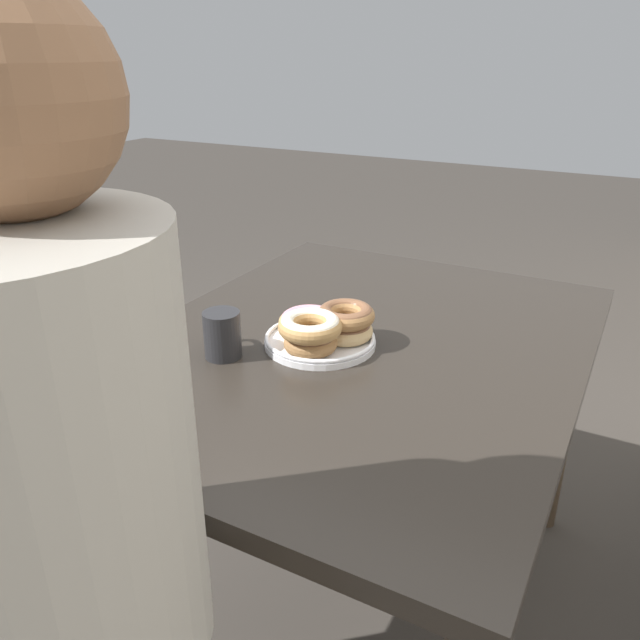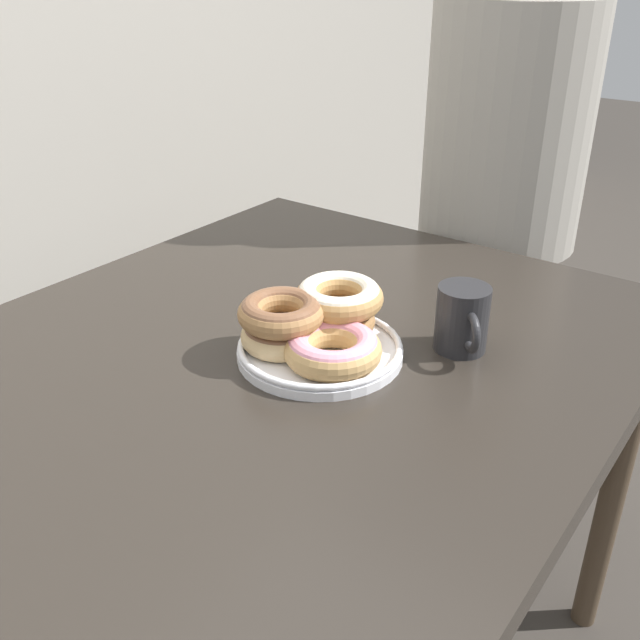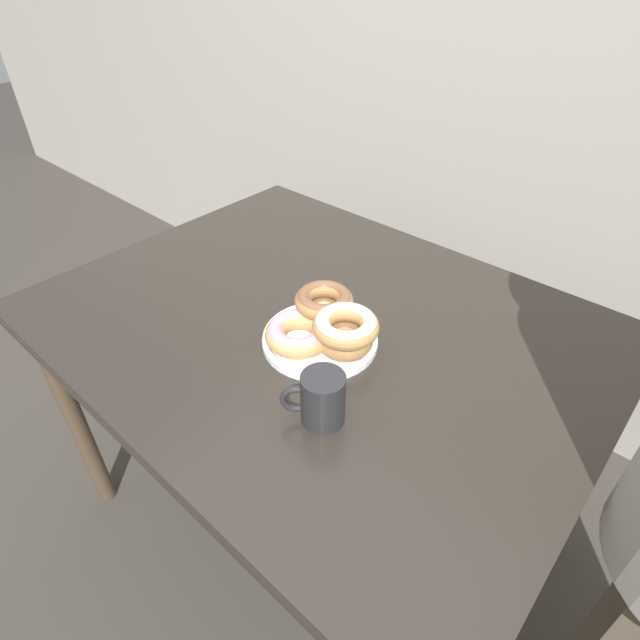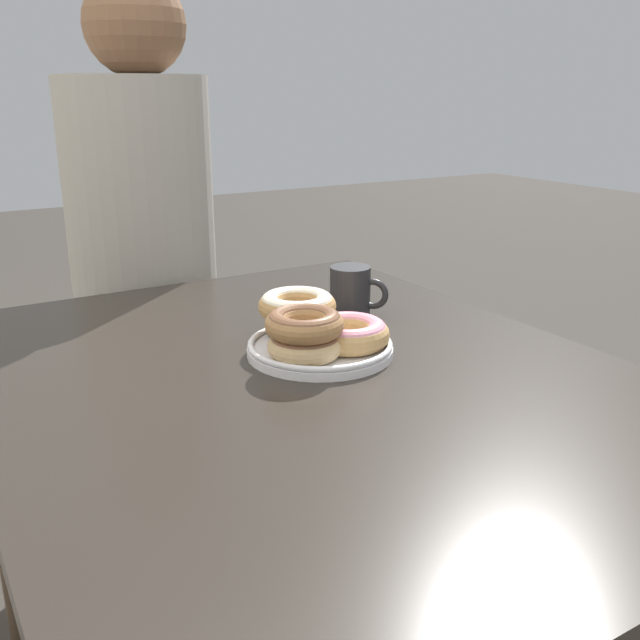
{
  "view_description": "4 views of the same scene",
  "coord_description": "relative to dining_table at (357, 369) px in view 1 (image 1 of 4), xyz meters",
  "views": [
    {
      "loc": [
        1.15,
        0.75,
        1.37
      ],
      "look_at": [
        0.06,
        0.16,
        0.84
      ],
      "focal_mm": 35.0,
      "sensor_mm": 36.0,
      "label": 1
    },
    {
      "loc": [
        -0.67,
        -0.38,
        1.31
      ],
      "look_at": [
        0.06,
        0.16,
        0.84
      ],
      "focal_mm": 40.0,
      "sensor_mm": 36.0,
      "label": 2
    },
    {
      "loc": [
        0.6,
        -0.44,
        1.46
      ],
      "look_at": [
        0.06,
        0.16,
        0.84
      ],
      "focal_mm": 28.0,
      "sensor_mm": 36.0,
      "label": 3
    },
    {
      "loc": [
        -0.89,
        0.74,
        1.2
      ],
      "look_at": [
        0.06,
        0.16,
        0.84
      ],
      "focal_mm": 40.0,
      "sensor_mm": 36.0,
      "label": 4
    }
  ],
  "objects": [
    {
      "name": "donut_plate",
      "position": [
        0.07,
        -0.05,
        0.12
      ],
      "size": [
        0.26,
        0.27,
        0.09
      ],
      "color": "white",
      "rests_on": "dining_table"
    },
    {
      "name": "person_figure",
      "position": [
        0.83,
        -0.0,
        0.09
      ],
      "size": [
        0.37,
        0.35,
        1.45
      ],
      "color": "brown",
      "rests_on": "ground_plane"
    },
    {
      "name": "ground_plane",
      "position": [
        0.0,
        -0.23,
        -0.7
      ],
      "size": [
        14.0,
        14.0,
        0.0
      ],
      "primitive_type": "plane",
      "color": "#38332D"
    },
    {
      "name": "coffee_mug",
      "position": [
        0.2,
        -0.22,
        0.12
      ],
      "size": [
        0.1,
        0.09,
        0.1
      ],
      "color": "#232326",
      "rests_on": "dining_table"
    },
    {
      "name": "dining_table",
      "position": [
        0.0,
        0.0,
        0.0
      ],
      "size": [
        1.23,
        0.95,
        0.78
      ],
      "color": "#28231E",
      "rests_on": "ground_plane"
    }
  ]
}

